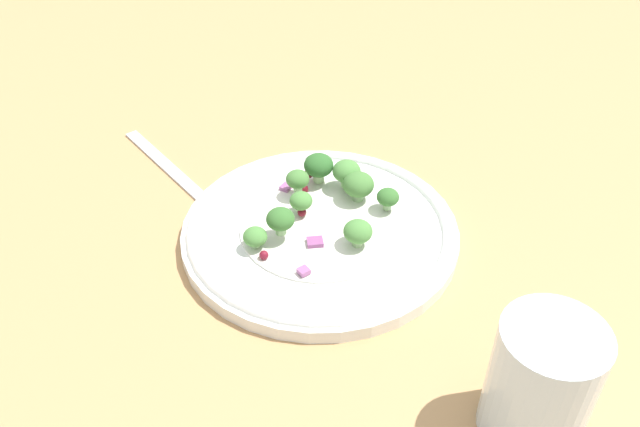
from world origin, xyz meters
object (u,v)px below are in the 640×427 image
broccoli_floret_0 (280,220)px  water_glass (541,383)px  broccoli_floret_2 (358,185)px  plate (320,230)px  fork (180,177)px  broccoli_floret_1 (358,232)px

broccoli_floret_0 → water_glass: (7.76, 22.44, 1.13)cm
water_glass → broccoli_floret_0: bearing=-109.1°
broccoli_floret_0 → broccoli_floret_2: bearing=155.1°
plate → broccoli_floret_0: (2.88, -2.17, 2.49)cm
fork → water_glass: size_ratio=1.97×
broccoli_floret_0 → fork: bearing=-108.3°
plate → fork: plate is taller
plate → water_glass: bearing=62.3°
broccoli_floret_1 → water_glass: (9.81, 16.41, 1.72)cm
fork → plate: bearing=84.1°
plate → broccoli_floret_2: 5.41cm
broccoli_floret_2 → fork: (3.14, -17.29, -2.70)cm
plate → broccoli_floret_2: bearing=163.9°
broccoli_floret_0 → broccoli_floret_2: broccoli_floret_0 is taller
water_glass → broccoli_floret_1: bearing=-120.9°
plate → broccoli_floret_2: (-4.80, 1.39, 2.09)cm
broccoli_floret_1 → water_glass: size_ratio=0.27×
broccoli_floret_1 → water_glass: water_glass is taller
plate → broccoli_floret_0: bearing=-37.0°
plate → broccoli_floret_0: size_ratio=9.91×
broccoli_floret_0 → fork: (-4.54, -13.74, -3.10)cm
broccoli_floret_1 → broccoli_floret_2: (-5.63, -2.47, 0.19)cm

